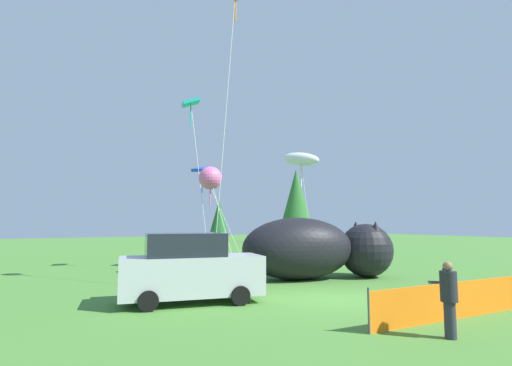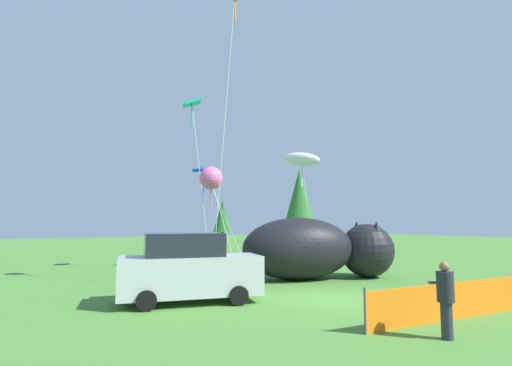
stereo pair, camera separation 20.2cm
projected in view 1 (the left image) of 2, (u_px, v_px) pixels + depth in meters
ground_plane at (340, 299)px, 12.66m from camera, size 120.00×120.00×0.00m
parked_car at (190, 269)px, 12.14m from camera, size 4.49×2.55×2.11m
folding_chair at (440, 280)px, 13.05m from camera, size 0.70×0.70×0.91m
inflatable_cat at (316, 251)px, 17.26m from camera, size 7.01×4.10×2.63m
safety_fence at (476, 298)px, 10.50m from camera, size 7.58×0.53×1.00m
spectator_in_blue_shirt at (449, 296)px, 8.45m from camera, size 0.35×0.35×1.60m
kite_pink_octopus at (210, 178)px, 18.65m from camera, size 1.09×3.20×5.05m
kite_white_ghost at (301, 159)px, 18.47m from camera, size 1.45×1.96×5.86m
kite_teal_diamond at (191, 106)px, 20.94m from camera, size 1.11×3.27×8.96m
kite_blue_box at (203, 171)px, 21.50m from camera, size 2.11×3.03×5.51m
horizon_tree_east at (296, 197)px, 47.54m from camera, size 3.69×3.69×8.81m
horizon_tree_west at (219, 216)px, 49.57m from camera, size 2.21×2.21×5.28m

